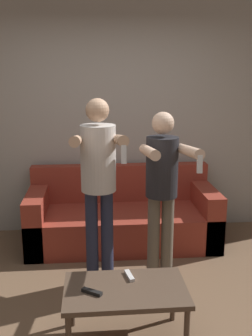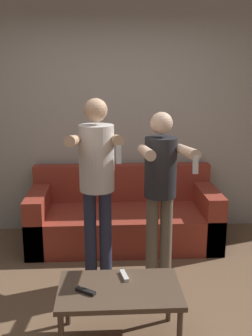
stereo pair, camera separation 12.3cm
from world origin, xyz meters
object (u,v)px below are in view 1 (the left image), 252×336
at_px(person_standing_right, 162,181).
at_px(remote_near, 92,292).
at_px(person_standing_left, 99,173).
at_px(coffee_table, 125,294).
at_px(remote_far, 129,276).
at_px(couch, 122,218).

relative_size(person_standing_right, remote_near, 10.75).
xyz_separation_m(person_standing_left, remote_near, (-0.07, -0.85, -0.61)).
xyz_separation_m(coffee_table, remote_far, (0.04, 0.14, 0.06)).
bearing_deg(couch, person_standing_right, -73.37).
bearing_deg(remote_near, remote_far, 34.91).
xyz_separation_m(person_standing_left, coffee_table, (0.16, -0.80, -0.67)).
distance_m(person_standing_left, person_standing_right, 0.56).
bearing_deg(couch, remote_far, -92.72).
xyz_separation_m(person_standing_left, person_standing_right, (0.55, -0.00, -0.09)).
bearing_deg(remote_far, coffee_table, -106.14).
bearing_deg(person_standing_right, coffee_table, -116.27).
bearing_deg(remote_near, person_standing_right, 53.44).
height_order(couch, coffee_table, couch).
relative_size(person_standing_left, remote_far, 10.90).
bearing_deg(person_standing_right, person_standing_left, 179.70).
bearing_deg(couch, person_standing_left, -106.64).
height_order(coffee_table, remote_near, remote_near).
distance_m(couch, person_standing_left, 1.24).
distance_m(couch, person_standing_right, 1.19).
height_order(remote_near, remote_far, same).
bearing_deg(person_standing_left, person_standing_right, -0.30).
xyz_separation_m(couch, person_standing_left, (-0.28, -0.92, 0.78)).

